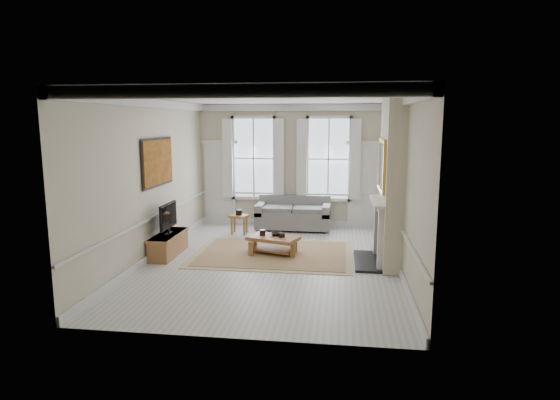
# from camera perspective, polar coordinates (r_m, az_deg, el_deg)

# --- Properties ---
(floor) EXTENTS (7.20, 7.20, 0.00)m
(floor) POSITION_cam_1_polar(r_m,az_deg,el_deg) (9.98, -0.96, -7.48)
(floor) COLOR #B7B5AD
(floor) RESTS_ON ground
(ceiling) EXTENTS (7.20, 7.20, 0.00)m
(ceiling) POSITION_cam_1_polar(r_m,az_deg,el_deg) (9.56, -1.02, 12.41)
(ceiling) COLOR white
(ceiling) RESTS_ON back_wall
(back_wall) EXTENTS (5.20, 0.00, 5.20)m
(back_wall) POSITION_cam_1_polar(r_m,az_deg,el_deg) (13.17, 1.34, 4.22)
(back_wall) COLOR beige
(back_wall) RESTS_ON floor
(left_wall) EXTENTS (0.00, 7.20, 7.20)m
(left_wall) POSITION_cam_1_polar(r_m,az_deg,el_deg) (10.33, -15.41, 2.41)
(left_wall) COLOR beige
(left_wall) RESTS_ON floor
(right_wall) EXTENTS (0.00, 7.20, 7.20)m
(right_wall) POSITION_cam_1_polar(r_m,az_deg,el_deg) (9.59, 14.57, 1.91)
(right_wall) COLOR beige
(right_wall) RESTS_ON floor
(window_left) EXTENTS (1.26, 0.20, 2.20)m
(window_left) POSITION_cam_1_polar(r_m,az_deg,el_deg) (13.26, -3.21, 5.11)
(window_left) COLOR #B2BCC6
(window_left) RESTS_ON back_wall
(window_right) EXTENTS (1.26, 0.20, 2.20)m
(window_right) POSITION_cam_1_polar(r_m,az_deg,el_deg) (13.03, 5.93, 5.00)
(window_right) COLOR #B2BCC6
(window_right) RESTS_ON back_wall
(door_left) EXTENTS (0.90, 0.08, 2.30)m
(door_left) POSITION_cam_1_polar(r_m,az_deg,el_deg) (13.57, -7.33, 1.96)
(door_left) COLOR silver
(door_left) RESTS_ON floor
(door_right) EXTENTS (0.90, 0.08, 2.30)m
(door_right) POSITION_cam_1_polar(r_m,az_deg,el_deg) (13.13, 10.24, 1.64)
(door_right) COLOR silver
(door_right) RESTS_ON floor
(painting) EXTENTS (0.05, 1.66, 1.06)m
(painting) POSITION_cam_1_polar(r_m,az_deg,el_deg) (10.56, -14.66, 4.50)
(painting) COLOR #A2711B
(painting) RESTS_ON left_wall
(chimney_breast) EXTENTS (0.35, 1.70, 3.38)m
(chimney_breast) POSITION_cam_1_polar(r_m,az_deg,el_deg) (9.77, 13.41, 2.09)
(chimney_breast) COLOR beige
(chimney_breast) RESTS_ON floor
(hearth) EXTENTS (0.55, 1.50, 0.05)m
(hearth) POSITION_cam_1_polar(r_m,az_deg,el_deg) (10.08, 10.62, -7.33)
(hearth) COLOR black
(hearth) RESTS_ON floor
(fireplace) EXTENTS (0.21, 1.45, 1.33)m
(fireplace) POSITION_cam_1_polar(r_m,az_deg,el_deg) (9.91, 11.90, -3.42)
(fireplace) COLOR silver
(fireplace) RESTS_ON floor
(mirror) EXTENTS (0.06, 1.26, 1.06)m
(mirror) POSITION_cam_1_polar(r_m,az_deg,el_deg) (9.71, 12.23, 4.17)
(mirror) COLOR gold
(mirror) RESTS_ON chimney_breast
(sofa) EXTENTS (2.01, 0.98, 0.90)m
(sofa) POSITION_cam_1_polar(r_m,az_deg,el_deg) (12.87, 1.65, -1.89)
(sofa) COLOR slate
(sofa) RESTS_ON floor
(side_table) EXTENTS (0.53, 0.53, 0.50)m
(side_table) POSITION_cam_1_polar(r_m,az_deg,el_deg) (12.34, -5.00, -2.32)
(side_table) COLOR brown
(side_table) RESTS_ON floor
(rug) EXTENTS (3.50, 2.60, 0.02)m
(rug) POSITION_cam_1_polar(r_m,az_deg,el_deg) (10.50, -0.82, -6.55)
(rug) COLOR #99764F
(rug) RESTS_ON floor
(coffee_table) EXTENTS (1.23, 0.95, 0.41)m
(coffee_table) POSITION_cam_1_polar(r_m,az_deg,el_deg) (10.42, -0.83, -4.88)
(coffee_table) COLOR brown
(coffee_table) RESTS_ON rug
(ceramic_pot_a) EXTENTS (0.13, 0.13, 0.13)m
(ceramic_pot_a) POSITION_cam_1_polar(r_m,az_deg,el_deg) (10.47, -2.14, -4.00)
(ceramic_pot_a) COLOR black
(ceramic_pot_a) RESTS_ON coffee_table
(ceramic_pot_b) EXTENTS (0.14, 0.14, 0.10)m
(ceramic_pot_b) POSITION_cam_1_polar(r_m,az_deg,el_deg) (10.31, 0.24, -4.29)
(ceramic_pot_b) COLOR black
(ceramic_pot_b) RESTS_ON coffee_table
(bowl) EXTENTS (0.31, 0.31, 0.06)m
(bowl) POSITION_cam_1_polar(r_m,az_deg,el_deg) (10.48, -0.48, -4.16)
(bowl) COLOR black
(bowl) RESTS_ON coffee_table
(tv_stand) EXTENTS (0.44, 1.36, 0.49)m
(tv_stand) POSITION_cam_1_polar(r_m,az_deg,el_deg) (10.65, -13.44, -5.29)
(tv_stand) COLOR brown
(tv_stand) RESTS_ON floor
(tv) EXTENTS (0.08, 0.90, 0.68)m
(tv) POSITION_cam_1_polar(r_m,az_deg,el_deg) (10.50, -13.46, -1.92)
(tv) COLOR black
(tv) RESTS_ON tv_stand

